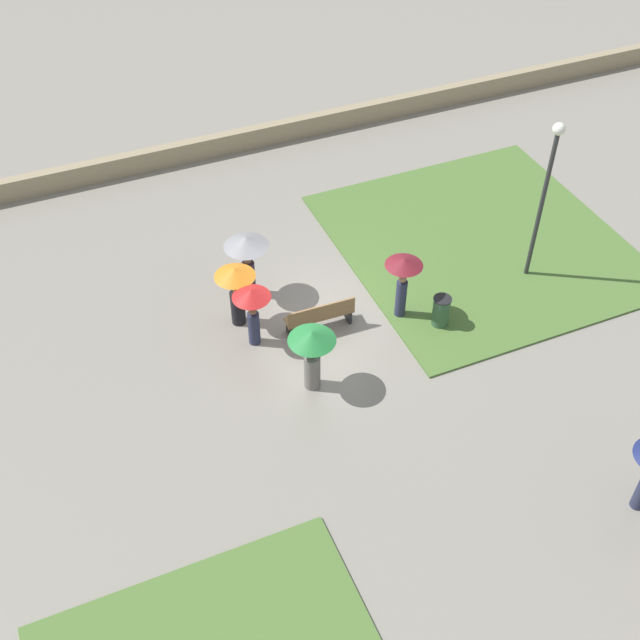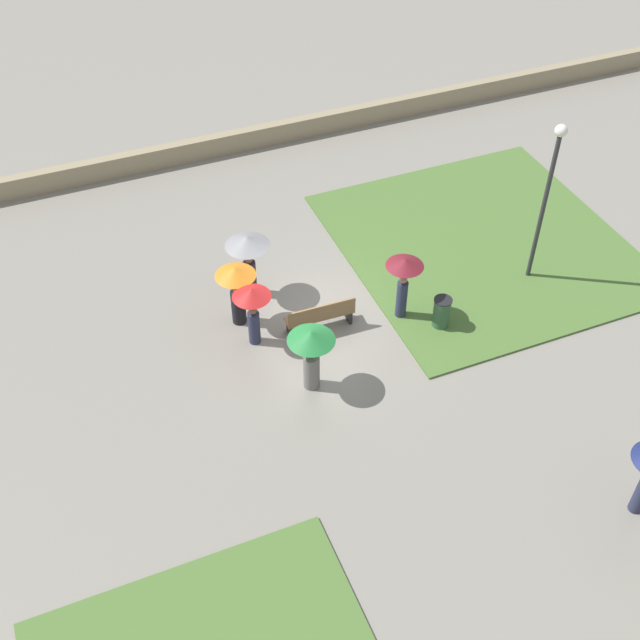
# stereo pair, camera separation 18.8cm
# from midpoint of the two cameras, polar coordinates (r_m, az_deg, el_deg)

# --- Properties ---
(ground_plane) EXTENTS (90.00, 90.00, 0.00)m
(ground_plane) POSITION_cam_midpoint_polar(r_m,az_deg,el_deg) (21.06, -0.49, 0.12)
(ground_plane) COLOR gray
(lawn_patch_near) EXTENTS (7.89, 8.27, 0.06)m
(lawn_patch_near) POSITION_cam_midpoint_polar(r_m,az_deg,el_deg) (23.92, 11.10, 5.44)
(lawn_patch_near) COLOR #4C7033
(lawn_patch_near) RESTS_ON ground_plane
(parapet_wall) EXTENTS (45.00, 0.35, 0.69)m
(parapet_wall) POSITION_cam_midpoint_polar(r_m,az_deg,el_deg) (27.53, -7.69, 12.20)
(parapet_wall) COLOR gray
(parapet_wall) RESTS_ON ground_plane
(park_bench) EXTENTS (1.82, 0.48, 0.90)m
(park_bench) POSITION_cam_midpoint_polar(r_m,az_deg,el_deg) (20.45, -0.26, 0.31)
(park_bench) COLOR brown
(park_bench) RESTS_ON ground_plane
(lamp_post) EXTENTS (0.32, 0.32, 4.72)m
(lamp_post) POSITION_cam_midpoint_polar(r_m,az_deg,el_deg) (21.36, 15.55, 9.33)
(lamp_post) COLOR #2D2D30
(lamp_post) RESTS_ON ground_plane
(trash_bin) EXTENTS (0.48, 0.48, 0.92)m
(trash_bin) POSITION_cam_midpoint_polar(r_m,az_deg,el_deg) (20.78, 8.34, 0.58)
(trash_bin) COLOR #335638
(trash_bin) RESTS_ON ground_plane
(crowd_person_green) EXTENTS (1.13, 1.13, 1.78)m
(crowd_person_green) POSITION_cam_midpoint_polar(r_m,az_deg,el_deg) (18.49, -0.87, -2.00)
(crowd_person_green) COLOR slate
(crowd_person_green) RESTS_ON ground_plane
(crowd_person_maroon) EXTENTS (0.97, 0.97, 1.91)m
(crowd_person_maroon) POSITION_cam_midpoint_polar(r_m,az_deg,el_deg) (20.33, 5.66, 3.18)
(crowd_person_maroon) COLOR #282D47
(crowd_person_maroon) RESTS_ON ground_plane
(crowd_person_red) EXTENTS (0.97, 0.97, 1.76)m
(crowd_person_red) POSITION_cam_midpoint_polar(r_m,az_deg,el_deg) (19.61, -5.13, 1.15)
(crowd_person_red) COLOR #282D47
(crowd_person_red) RESTS_ON ground_plane
(crowd_person_orange) EXTENTS (1.05, 1.05, 1.81)m
(crowd_person_orange) POSITION_cam_midpoint_polar(r_m,az_deg,el_deg) (20.23, -6.28, 2.52)
(crowd_person_orange) COLOR black
(crowd_person_orange) RESTS_ON ground_plane
(crowd_person_grey) EXTENTS (1.19, 1.19, 1.90)m
(crowd_person_grey) POSITION_cam_midpoint_polar(r_m,az_deg,el_deg) (20.96, -5.48, 4.90)
(crowd_person_grey) COLOR #2D2333
(crowd_person_grey) RESTS_ON ground_plane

